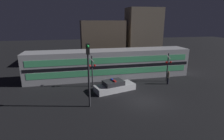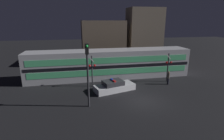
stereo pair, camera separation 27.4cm
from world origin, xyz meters
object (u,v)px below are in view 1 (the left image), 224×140
at_px(police_car, 114,86).
at_px(traffic_light_corner, 88,69).
at_px(pedestrian, 168,77).
at_px(train, 110,64).
at_px(crossing_signal_near, 168,66).

distance_m(police_car, traffic_light_corner, 5.45).
distance_m(pedestrian, traffic_light_corner, 11.07).
relative_size(train, pedestrian, 12.99).
bearing_deg(pedestrian, police_car, -174.67).
bearing_deg(train, traffic_light_corner, -113.28).
relative_size(pedestrian, crossing_signal_near, 0.46).
distance_m(train, pedestrian, 7.80).
bearing_deg(crossing_signal_near, pedestrian, -110.85).
bearing_deg(police_car, train, 69.91).
bearing_deg(police_car, traffic_light_corner, -148.20).
height_order(police_car, pedestrian, pedestrian).
bearing_deg(traffic_light_corner, crossing_signal_near, 25.09).
relative_size(pedestrian, traffic_light_corner, 0.29).
bearing_deg(pedestrian, train, 147.44).
xyz_separation_m(pedestrian, crossing_signal_near, (0.35, 0.93, 1.24)).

